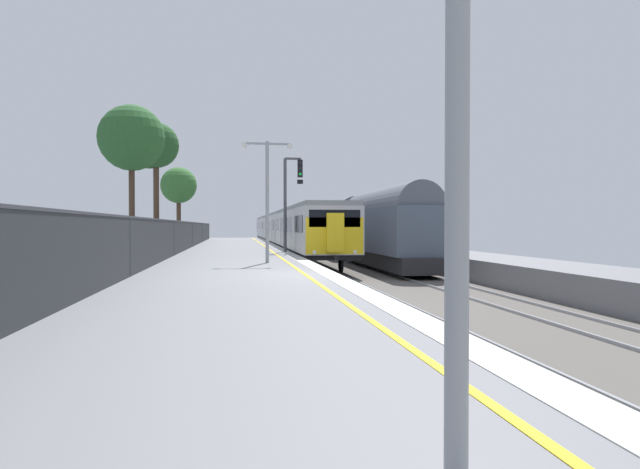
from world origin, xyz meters
The scene contains 9 objects.
ground centered at (2.64, 0.00, -0.61)m, with size 17.40×110.00×1.21m.
commuter_train_at_platform centered at (2.10, 37.80, 1.27)m, with size 2.83×58.99×3.81m.
freight_train_adjacent_track centered at (6.10, 28.76, 1.48)m, with size 2.60×42.81×4.55m.
signal_gantry centered at (0.61, 14.74, 3.32)m, with size 1.10×0.24×5.34m.
platform_lamp_mid centered at (-1.17, 5.62, 2.91)m, with size 2.00×0.20×4.85m.
platform_back_fence centered at (-5.45, 0.00, 0.92)m, with size 0.07×99.00×1.76m.
background_tree_left centered at (-7.75, 13.54, 5.93)m, with size 3.41×3.41×7.75m.
background_tree_centre centered at (-7.78, 38.89, 5.30)m, with size 3.48×3.48×7.17m.
background_tree_right centered at (-7.67, 20.91, 6.53)m, with size 3.07×2.94×8.20m.
Camera 1 is at (-2.42, -16.75, 1.47)m, focal length 31.41 mm.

